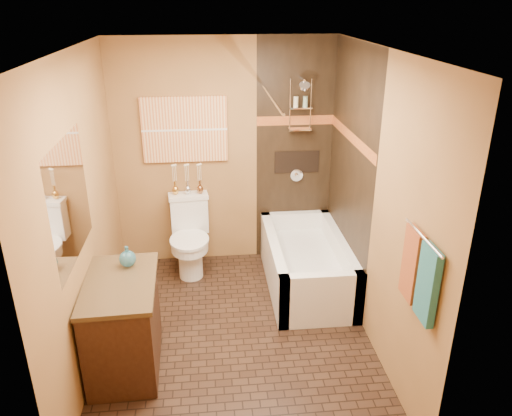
{
  "coord_description": "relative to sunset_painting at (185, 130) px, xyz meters",
  "views": [
    {
      "loc": [
        -0.19,
        -3.76,
        2.86
      ],
      "look_at": [
        0.23,
        0.4,
        1.07
      ],
      "focal_mm": 35.0,
      "sensor_mm": 36.0,
      "label": 1
    }
  ],
  "objects": [
    {
      "name": "mosaic_band_back",
      "position": [
        1.19,
        0.0,
        0.07
      ],
      "size": [
        0.85,
        0.01,
        0.1
      ],
      "primitive_type": "cube",
      "color": "#99381B",
      "rests_on": "alcove_tile_back"
    },
    {
      "name": "teal_bottle",
      "position": [
        -0.46,
        -1.55,
        -0.66
      ],
      "size": [
        0.16,
        0.16,
        0.22
      ],
      "primitive_type": null,
      "rotation": [
        0.0,
        0.0,
        -0.18
      ],
      "color": "#29697B",
      "rests_on": "vanity"
    },
    {
      "name": "towel_teal",
      "position": [
        1.58,
        -2.66,
        -0.37
      ],
      "size": [
        0.05,
        0.22,
        0.52
      ],
      "primitive_type": "cube",
      "color": "#216471",
      "rests_on": "towel_bar"
    },
    {
      "name": "wall_left",
      "position": [
        -0.78,
        -1.48,
        -0.3
      ],
      "size": [
        0.02,
        3.0,
        2.5
      ],
      "primitive_type": "cube",
      "color": "#A2713E",
      "rests_on": "floor"
    },
    {
      "name": "alcove_tile_right",
      "position": [
        1.61,
        -0.73,
        -0.3
      ],
      "size": [
        0.01,
        1.5,
        2.5
      ],
      "primitive_type": "cube",
      "color": "black",
      "rests_on": "wall_right"
    },
    {
      "name": "shower_fixtures",
      "position": [
        1.22,
        -0.1,
        0.12
      ],
      "size": [
        0.24,
        0.33,
        1.16
      ],
      "color": "silver",
      "rests_on": "floor"
    },
    {
      "name": "vanity",
      "position": [
        -0.51,
        -1.79,
        -1.15
      ],
      "size": [
        0.59,
        0.93,
        0.8
      ],
      "rotation": [
        0.0,
        0.0,
        0.04
      ],
      "color": "black",
      "rests_on": "floor"
    },
    {
      "name": "wall_front",
      "position": [
        0.42,
        -2.98,
        -0.3
      ],
      "size": [
        2.4,
        0.02,
        2.5
      ],
      "primitive_type": "cube",
      "color": "#A2713E",
      "rests_on": "floor"
    },
    {
      "name": "towel_bar",
      "position": [
        1.57,
        -2.53,
        -0.1
      ],
      "size": [
        0.02,
        0.55,
        0.02
      ],
      "primitive_type": "cylinder",
      "rotation": [
        1.57,
        0.0,
        0.0
      ],
      "color": "silver",
      "rests_on": "wall_right"
    },
    {
      "name": "bud_vases",
      "position": [
        0.0,
        -0.09,
        -0.52
      ],
      "size": [
        0.34,
        0.07,
        0.34
      ],
      "color": "gold",
      "rests_on": "toilet"
    },
    {
      "name": "mosaic_band_right",
      "position": [
        1.6,
        -0.73,
        0.07
      ],
      "size": [
        0.01,
        1.5,
        0.1
      ],
      "primitive_type": "cube",
      "color": "#99381B",
      "rests_on": "alcove_tile_right"
    },
    {
      "name": "curtain_rod",
      "position": [
        0.82,
        -0.73,
        0.47
      ],
      "size": [
        0.03,
        1.55,
        0.03
      ],
      "primitive_type": "cylinder",
      "rotation": [
        1.57,
        0.0,
        0.0
      ],
      "color": "silver",
      "rests_on": "wall_back"
    },
    {
      "name": "towel_rust",
      "position": [
        1.58,
        -2.4,
        -0.37
      ],
      "size": [
        0.05,
        0.22,
        0.52
      ],
      "primitive_type": "cube",
      "color": "brown",
      "rests_on": "towel_bar"
    },
    {
      "name": "toilet",
      "position": [
        0.0,
        -0.28,
        -1.12
      ],
      "size": [
        0.45,
        0.65,
        0.85
      ],
      "rotation": [
        0.0,
        0.0,
        0.1
      ],
      "color": "white",
      "rests_on": "floor"
    },
    {
      "name": "wall_right",
      "position": [
        1.62,
        -1.48,
        -0.3
      ],
      "size": [
        0.02,
        3.0,
        2.5
      ],
      "primitive_type": "cube",
      "color": "#A2713E",
      "rests_on": "floor"
    },
    {
      "name": "bathtub",
      "position": [
        1.22,
        -0.73,
        -1.33
      ],
      "size": [
        0.8,
        1.5,
        0.55
      ],
      "color": "white",
      "rests_on": "floor"
    },
    {
      "name": "floor",
      "position": [
        0.42,
        -1.48,
        -1.55
      ],
      "size": [
        3.0,
        3.0,
        0.0
      ],
      "primitive_type": "plane",
      "color": "black",
      "rests_on": "ground"
    },
    {
      "name": "alcove_tile_back",
      "position": [
        1.19,
        0.01,
        -0.3
      ],
      "size": [
        0.85,
        0.01,
        2.5
      ],
      "primitive_type": "cube",
      "color": "black",
      "rests_on": "wall_back"
    },
    {
      "name": "wall_back",
      "position": [
        0.42,
        0.02,
        -0.3
      ],
      "size": [
        2.4,
        0.02,
        2.5
      ],
      "primitive_type": "cube",
      "color": "#A2713E",
      "rests_on": "floor"
    },
    {
      "name": "ceiling",
      "position": [
        0.42,
        -1.48,
        0.95
      ],
      "size": [
        3.0,
        3.0,
        0.0
      ],
      "primitive_type": "plane",
      "color": "silver",
      "rests_on": "wall_back"
    },
    {
      "name": "alcove_niche",
      "position": [
        1.22,
        0.01,
        -0.4
      ],
      "size": [
        0.5,
        0.01,
        0.25
      ],
      "primitive_type": "cube",
      "color": "black",
      "rests_on": "alcove_tile_back"
    },
    {
      "name": "vanity_mirror",
      "position": [
        -0.77,
        -1.79,
        -0.05
      ],
      "size": [
        0.01,
        1.0,
        0.9
      ],
      "primitive_type": "cube",
      "color": "white",
      "rests_on": "wall_left"
    },
    {
      "name": "sunset_painting",
      "position": [
        0.0,
        0.0,
        0.0
      ],
      "size": [
        0.9,
        0.04,
        0.7
      ],
      "primitive_type": "cube",
      "color": "#D06330",
      "rests_on": "wall_back"
    }
  ]
}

